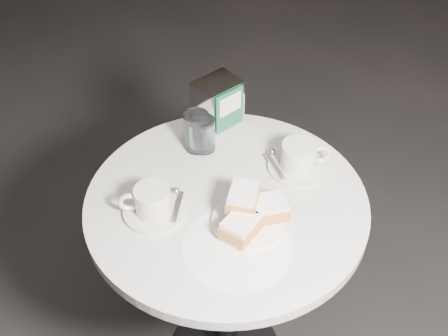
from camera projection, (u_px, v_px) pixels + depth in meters
The scene contains 8 objects.
cafe_table at pixel (226, 250), 1.52m from camera, with size 0.70×0.70×0.74m.
sugar_spill at pixel (236, 247), 1.27m from camera, with size 0.25×0.25×0.00m, color white.
beignet_plate at pixel (250, 214), 1.30m from camera, with size 0.22×0.22×0.09m.
coffee_cup_left at pixel (152, 203), 1.33m from camera, with size 0.17×0.17×0.08m.
coffee_cup_right at pixel (299, 159), 1.44m from camera, with size 0.18×0.18×0.08m.
water_glass_left at pixel (197, 132), 1.49m from camera, with size 0.08×0.08×0.11m.
water_glass_right at pixel (204, 135), 1.49m from camera, with size 0.07×0.07×0.10m.
napkin_dispenser at pixel (218, 103), 1.56m from camera, with size 0.15×0.14×0.14m.
Camera 1 is at (-0.30, -0.92, 1.73)m, focal length 45.00 mm.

